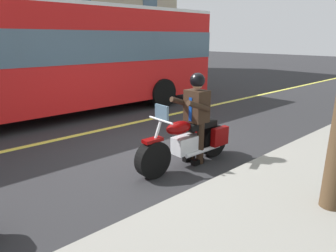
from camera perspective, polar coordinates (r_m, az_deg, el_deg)
ground_plane at (r=6.52m, az=-3.57°, el=-4.61°), size 80.00×80.00×0.00m
lane_center_stripe at (r=8.11m, az=-12.34°, el=-0.68°), size 60.00×0.16×0.01m
motorcycle_main at (r=5.66m, az=3.91°, el=-3.08°), size 2.21×0.61×1.26m
rider_main at (r=5.63m, az=5.38°, el=2.97°), size 0.62×0.55×1.74m
bus_near at (r=9.71m, az=-20.98°, el=12.65°), size 11.05×2.70×3.30m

